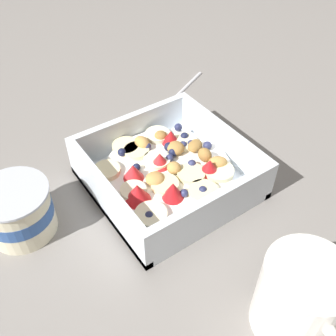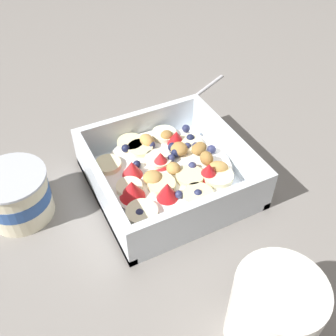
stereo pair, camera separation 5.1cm
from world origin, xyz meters
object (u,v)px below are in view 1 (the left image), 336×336
(yogurt_cup, at_px, (18,211))
(coffee_mug, at_px, (300,300))
(fruit_bowl, at_px, (168,173))
(spoon, at_px, (168,103))

(yogurt_cup, height_order, coffee_mug, coffee_mug)
(yogurt_cup, xyz_separation_m, coffee_mug, (-0.27, -0.18, 0.01))
(fruit_bowl, xyz_separation_m, coffee_mug, (-0.23, 0.01, 0.02))
(spoon, xyz_separation_m, coffee_mug, (-0.38, 0.11, 0.04))
(spoon, height_order, coffee_mug, coffee_mug)
(spoon, relative_size, yogurt_cup, 1.98)
(coffee_mug, bearing_deg, fruit_bowl, -2.18)
(fruit_bowl, distance_m, spoon, 0.19)
(coffee_mug, bearing_deg, yogurt_cup, 33.66)
(spoon, distance_m, coffee_mug, 0.40)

